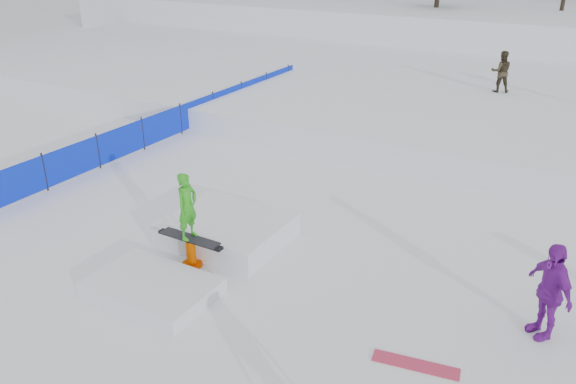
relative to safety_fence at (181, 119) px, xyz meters
The scene contains 8 objects.
ground 9.28m from the safety_fence, 45.44° to the right, with size 120.00×120.00×0.00m, color white.
snow_berm 24.29m from the safety_fence, 74.48° to the left, with size 60.00×14.00×2.40m, color white.
snow_midrise 11.43m from the safety_fence, 55.34° to the left, with size 50.00×18.00×0.80m, color white.
safety_fence is the anchor object (origin of this frame).
walker_olive 12.47m from the safety_fence, 43.06° to the left, with size 0.78×0.61×1.60m, color #352C1D.
spectator_purple 13.79m from the safety_fence, 23.62° to the right, with size 1.05×0.44×1.80m, color purple.
loose_board_red 13.26m from the safety_fence, 33.91° to the right, with size 1.40×0.28×0.03m, color #B72B49.
jib_rail_feature 8.59m from the safety_fence, 46.44° to the right, with size 2.60×4.40×2.11m.
Camera 1 is at (6.26, -8.02, 6.33)m, focal length 35.00 mm.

